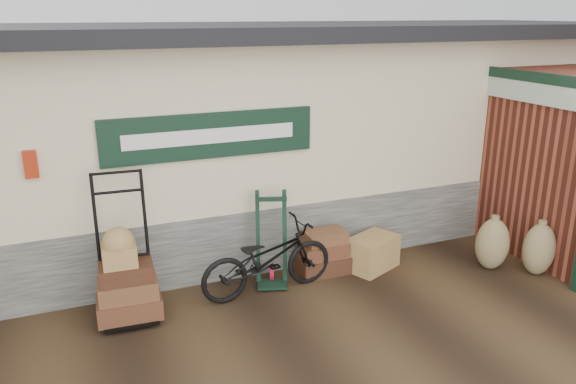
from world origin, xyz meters
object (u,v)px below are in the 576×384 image
Objects in this scene: green_barrow at (271,239)px; suitcase_stack at (323,252)px; bicycle at (267,255)px; porter_trolley at (123,246)px; wicker_hamper at (372,253)px.

green_barrow is 1.80× the size of suitcase_stack.
green_barrow is 0.27m from bicycle.
porter_trolley is at bearing 80.92° from bicycle.
porter_trolley is at bearing 179.83° from wicker_hamper.
porter_trolley reaches higher than wicker_hamper.
porter_trolley is 2.51× the size of suitcase_stack.
suitcase_stack is 0.98× the size of wicker_hamper.
green_barrow is 1.77× the size of wicker_hamper.
green_barrow is at bearing 6.32° from porter_trolley.
suitcase_stack is at bearing 21.24° from green_barrow.
green_barrow reaches higher than suitcase_stack.
wicker_hamper is 1.60m from bicycle.
suitcase_stack is at bearing 6.30° from porter_trolley.
porter_trolley reaches higher than green_barrow.
bicycle is at bearing -104.08° from green_barrow.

